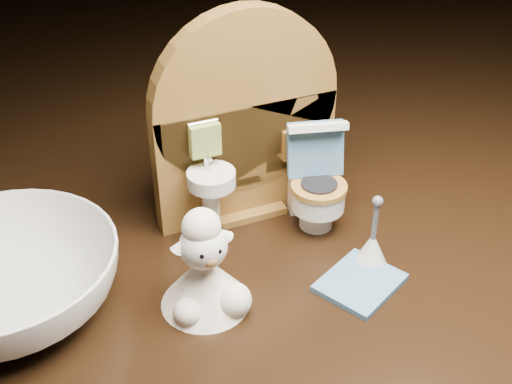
{
  "coord_description": "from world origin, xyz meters",
  "views": [
    {
      "loc": [
        -0.15,
        -0.29,
        0.27
      ],
      "look_at": [
        -0.01,
        0.02,
        0.05
      ],
      "focal_mm": 45.0,
      "sensor_mm": 36.0,
      "label": 1
    }
  ],
  "objects": [
    {
      "name": "backdrop_panel",
      "position": [
        -0.0,
        0.06,
        0.07
      ],
      "size": [
        0.13,
        0.05,
        0.15
      ],
      "color": "brown",
      "rests_on": "ground"
    },
    {
      "name": "plush_lamb",
      "position": [
        -0.06,
        -0.02,
        0.02
      ],
      "size": [
        0.05,
        0.05,
        0.07
      ],
      "rotation": [
        0.0,
        0.0,
        0.01
      ],
      "color": "white",
      "rests_on": "ground"
    },
    {
      "name": "ceramic_bowl",
      "position": [
        -0.17,
        0.03,
        0.02
      ],
      "size": [
        0.16,
        0.16,
        0.04
      ],
      "primitive_type": "imported",
      "rotation": [
        0.0,
        0.0,
        -0.22
      ],
      "color": "white",
      "rests_on": "ground"
    },
    {
      "name": "bath_mat",
      "position": [
        0.03,
        -0.04,
        0.0
      ],
      "size": [
        0.06,
        0.06,
        0.0
      ],
      "primitive_type": "cube",
      "rotation": [
        0.0,
        0.0,
        0.45
      ],
      "color": "teal",
      "rests_on": "ground"
    },
    {
      "name": "toilet_brush",
      "position": [
        0.05,
        -0.02,
        0.01
      ],
      "size": [
        0.02,
        0.02,
        0.05
      ],
      "color": "white",
      "rests_on": "ground"
    },
    {
      "name": "toy_toilet",
      "position": [
        0.04,
        0.03,
        0.03
      ],
      "size": [
        0.04,
        0.05,
        0.08
      ],
      "rotation": [
        0.0,
        0.0,
        -0.26
      ],
      "color": "white",
      "rests_on": "ground"
    }
  ]
}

